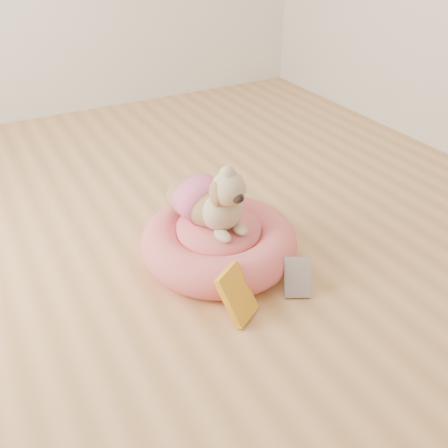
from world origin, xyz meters
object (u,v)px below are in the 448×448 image
pet_bed (219,242)px  book_white (297,277)px  dog (210,190)px  book_yellow (237,295)px

pet_bed → book_white: bearing=-64.4°
pet_bed → book_white: 0.41m
pet_bed → dog: (-0.02, 0.04, 0.27)m
book_white → pet_bed: bearing=142.8°
book_yellow → book_white: book_yellow is taller
pet_bed → dog: 0.27m
book_yellow → book_white: size_ratio=1.30×
pet_bed → dog: dog is taller
dog → book_white: bearing=-72.7°
pet_bed → book_yellow: (-0.12, -0.38, 0.02)m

